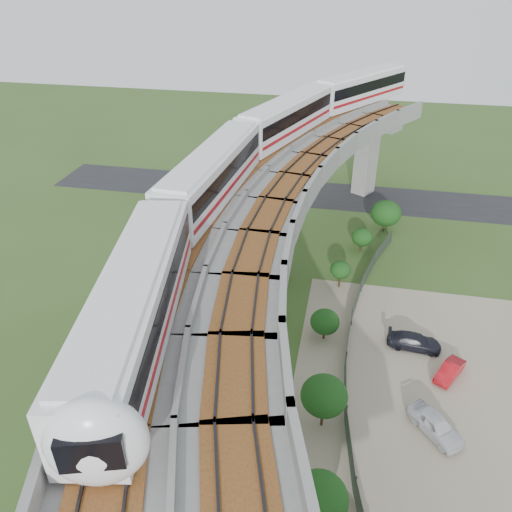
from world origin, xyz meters
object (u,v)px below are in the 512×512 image
object	(u,v)px
metro_train	(276,147)
car_white	(436,425)
car_red	(450,371)
car_dark	(414,341)

from	to	relation	value
metro_train	car_white	world-z (taller)	metro_train
car_white	car_red	distance (m)	5.43
metro_train	car_red	world-z (taller)	metro_train
car_red	car_white	bearing A→B (deg)	-75.26
car_white	car_dark	distance (m)	7.89
metro_train	car_red	size ratio (longest dim) A/B	19.33
car_dark	car_red	bearing A→B (deg)	-136.03
car_white	car_red	world-z (taller)	car_white
car_white	car_dark	size ratio (longest dim) A/B	0.98
car_red	car_dark	xyz separation A→B (m)	(-2.24, 2.64, 0.06)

